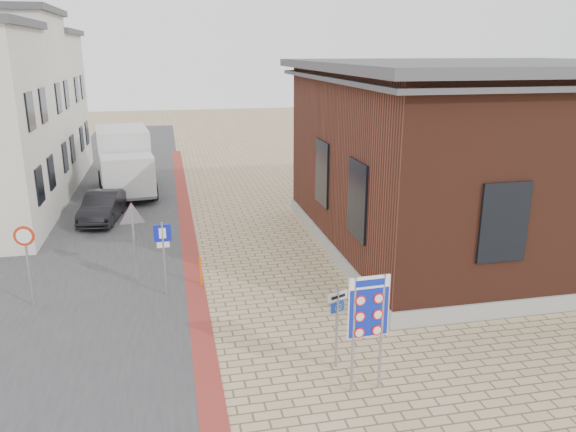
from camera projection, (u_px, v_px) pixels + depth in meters
name	position (u px, v px, depth m)	size (l,w,h in m)	color
ground	(290.00, 361.00, 13.49)	(120.00, 120.00, 0.00)	tan
road_strip	(108.00, 208.00, 26.44)	(7.00, 60.00, 0.02)	#38383A
curb_strip	(188.00, 236.00, 22.46)	(0.60, 40.00, 0.02)	maroon
brick_building	(486.00, 153.00, 20.87)	(13.00, 13.00, 6.80)	gray
townhouse_far	(17.00, 104.00, 32.57)	(7.40, 6.40, 8.30)	beige
bike_rack	(364.00, 302.00, 16.02)	(0.08, 1.80, 0.60)	slate
sedan	(102.00, 207.00, 24.38)	(1.34, 3.84, 1.26)	black
box_truck	(125.00, 161.00, 28.88)	(3.24, 6.50, 3.26)	slate
border_sign	(368.00, 310.00, 11.81)	(0.92, 0.11, 2.69)	gray
essen_sign	(337.00, 316.00, 12.88)	(0.52, 0.25, 2.03)	gray
parking_sign	(163.00, 247.00, 16.68)	(0.51, 0.07, 2.32)	gray
yield_sign	(133.00, 223.00, 17.57)	(0.92, 0.15, 2.58)	gray
speed_sign	(27.00, 253.00, 15.89)	(0.58, 0.08, 2.46)	gray
bollard	(201.00, 272.00, 17.68)	(0.08, 0.08, 0.94)	#E75B0C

